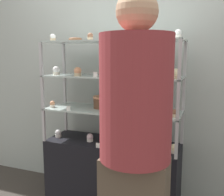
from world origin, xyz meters
TOP-DOWN VIEW (x-y plane):
  - back_wall at (0.00, 0.35)m, footprint 8.00×0.05m
  - display_base at (0.00, 0.00)m, footprint 1.24×0.42m
  - display_riser_lower at (0.00, 0.00)m, footprint 1.24×0.42m
  - display_riser_middle at (0.00, 0.00)m, footprint 1.24×0.42m
  - display_riser_upper at (0.00, 0.00)m, footprint 1.24×0.42m
  - layer_cake_centerpiece at (-0.11, 0.05)m, footprint 0.19×0.19m
  - sheet_cake_frosted at (0.22, 0.04)m, footprint 0.25×0.15m
  - cupcake_0 at (-0.55, -0.04)m, footprint 0.06×0.06m
  - cupcake_1 at (-0.20, -0.05)m, footprint 0.06×0.06m
  - cupcake_2 at (0.17, -0.11)m, footprint 0.06×0.06m
  - cupcake_3 at (0.57, -0.07)m, footprint 0.06×0.06m
  - price_tag_0 at (-0.06, -0.19)m, footprint 0.04×0.00m
  - cupcake_4 at (-0.57, -0.10)m, footprint 0.05×0.05m
  - cupcake_5 at (0.19, -0.10)m, footprint 0.05×0.05m
  - cupcake_6 at (0.57, -0.08)m, footprint 0.05×0.05m
  - price_tag_1 at (-0.34, -0.19)m, footprint 0.04×0.00m
  - cupcake_7 at (-0.55, -0.04)m, footprint 0.07×0.07m
  - cupcake_8 at (-0.29, -0.10)m, footprint 0.07×0.07m
  - cupcake_9 at (0.01, -0.09)m, footprint 0.07×0.07m
  - cupcake_10 at (0.57, -0.09)m, footprint 0.07×0.07m
  - price_tag_2 at (-0.08, -0.19)m, footprint 0.04×0.00m
  - cupcake_11 at (-0.57, -0.05)m, footprint 0.05×0.05m
  - cupcake_12 at (-0.19, -0.04)m, footprint 0.05×0.05m
  - cupcake_13 at (0.18, -0.06)m, footprint 0.05×0.05m
  - cupcake_14 at (0.57, -0.06)m, footprint 0.05×0.05m
  - price_tag_3 at (0.33, -0.19)m, footprint 0.04×0.00m
  - donut_glazed at (-0.37, 0.02)m, footprint 0.13×0.13m
  - customer_figure at (0.44, -0.77)m, footprint 0.41×0.41m

SIDE VIEW (x-z plane):
  - display_base at x=0.00m, z-range 0.00..0.63m
  - price_tag_0 at x=-0.06m, z-range 0.63..0.67m
  - cupcake_0 at x=-0.55m, z-range 0.62..0.70m
  - cupcake_1 at x=-0.20m, z-range 0.62..0.70m
  - cupcake_2 at x=0.17m, z-range 0.62..0.70m
  - cupcake_3 at x=0.57m, z-range 0.62..0.70m
  - display_riser_lower at x=0.00m, z-range 0.76..1.07m
  - customer_figure at x=0.44m, z-range 0.06..1.84m
  - price_tag_1 at x=-0.34m, z-range 0.93..0.98m
  - cupcake_4 at x=-0.57m, z-range 0.93..1.00m
  - cupcake_5 at x=0.19m, z-range 0.93..1.00m
  - cupcake_6 at x=0.57m, z-range 0.93..1.00m
  - layer_cake_centerpiece at x=-0.11m, z-range 0.94..1.05m
  - display_riser_middle at x=0.00m, z-range 1.07..1.38m
  - price_tag_2 at x=-0.08m, z-range 1.24..1.29m
  - sheet_cake_frosted at x=0.22m, z-range 1.24..1.30m
  - cupcake_7 at x=-0.55m, z-range 1.24..1.32m
  - cupcake_8 at x=-0.29m, z-range 1.24..1.32m
  - cupcake_9 at x=0.01m, z-range 1.24..1.32m
  - cupcake_10 at x=0.57m, z-range 1.24..1.32m
  - back_wall at x=0.00m, z-range 0.00..2.60m
  - display_riser_upper at x=0.00m, z-range 1.38..1.69m
  - donut_glazed at x=-0.37m, z-range 1.55..1.59m
  - price_tag_3 at x=0.33m, z-range 1.55..1.60m
  - cupcake_11 at x=-0.57m, z-range 1.55..1.62m
  - cupcake_12 at x=-0.19m, z-range 1.55..1.62m
  - cupcake_13 at x=0.18m, z-range 1.55..1.62m
  - cupcake_14 at x=0.57m, z-range 1.55..1.62m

